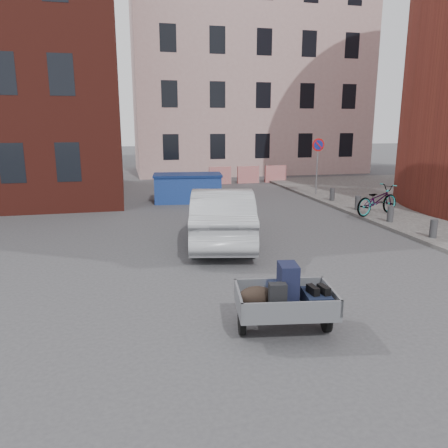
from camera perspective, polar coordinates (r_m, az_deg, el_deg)
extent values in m
plane|color=#38383A|center=(10.73, 3.60, -5.80)|extent=(120.00, 120.00, 0.00)
cube|color=#C39A96|center=(33.15, 2.99, 19.15)|extent=(16.00, 8.00, 14.00)
cylinder|color=gray|center=(21.29, 12.05, 7.25)|extent=(0.07, 0.07, 2.60)
cylinder|color=red|center=(21.20, 12.21, 10.07)|extent=(0.60, 0.03, 0.60)
cylinder|color=navy|center=(21.18, 12.23, 10.07)|extent=(0.44, 0.03, 0.44)
cylinder|color=#3A3A3D|center=(14.43, 25.68, -0.54)|extent=(0.22, 0.22, 0.55)
cylinder|color=#3A3A3D|center=(16.16, 20.90, 1.23)|extent=(0.22, 0.22, 0.55)
cylinder|color=#3A3A3D|center=(18.00, 17.07, 2.65)|extent=(0.22, 0.22, 0.55)
cylinder|color=#3A3A3D|center=(19.90, 13.95, 3.79)|extent=(0.22, 0.22, 0.55)
cube|color=red|center=(25.49, -0.51, 6.37)|extent=(1.30, 0.18, 1.00)
cube|color=red|center=(25.90, 3.19, 6.45)|extent=(1.30, 0.18, 1.00)
cube|color=red|center=(26.42, 6.76, 6.51)|extent=(1.30, 0.18, 1.00)
cylinder|color=black|center=(7.48, 2.34, -12.66)|extent=(0.16, 0.45, 0.44)
cylinder|color=black|center=(7.76, 13.20, -12.00)|extent=(0.16, 0.45, 0.44)
cube|color=slate|center=(7.49, 7.94, -10.72)|extent=(1.75, 1.33, 0.08)
cube|color=slate|center=(7.30, 1.90, -9.70)|extent=(0.20, 1.09, 0.28)
cube|color=slate|center=(7.62, 13.80, -9.10)|extent=(0.20, 1.09, 0.28)
cube|color=slate|center=(7.90, 7.18, -7.99)|extent=(1.59, 0.28, 0.28)
cube|color=slate|center=(6.94, 8.91, -11.10)|extent=(1.59, 0.28, 0.28)
cube|color=slate|center=(8.32, 6.63, -8.63)|extent=(0.18, 0.70, 0.06)
cube|color=#161A36|center=(7.40, 8.34, -7.78)|extent=(0.36, 0.49, 0.70)
cube|color=black|center=(7.45, 11.96, -9.62)|extent=(0.49, 0.65, 0.25)
ellipsoid|color=black|center=(7.27, 4.17, -9.48)|extent=(0.65, 0.45, 0.36)
cube|color=black|center=(7.12, 7.00, -9.53)|extent=(0.30, 0.22, 0.48)
ellipsoid|color=blue|center=(7.73, 7.07, -8.62)|extent=(0.40, 0.35, 0.24)
cube|color=black|center=(7.32, 11.53, -8.44)|extent=(0.14, 0.28, 0.13)
cube|color=black|center=(7.37, 12.89, -8.36)|extent=(0.14, 0.28, 0.13)
cube|color=navy|center=(19.69, -4.75, 4.58)|extent=(3.06, 1.79, 1.16)
cube|color=navy|center=(19.61, -4.79, 6.41)|extent=(3.17, 1.90, 0.10)
imported|color=#A2A5A9|center=(12.79, -0.26, 1.09)|extent=(2.66, 5.18, 1.63)
imported|color=black|center=(17.20, 19.37, 2.97)|extent=(2.23, 1.39, 1.11)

